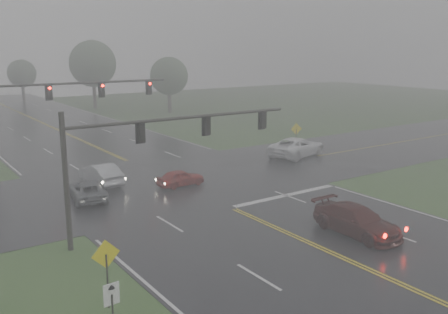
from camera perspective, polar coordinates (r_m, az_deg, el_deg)
ground at (r=21.74m, az=24.19°, el=-15.22°), size 180.00×180.00×0.00m
main_road at (r=35.38m, az=-4.48°, el=-3.46°), size 18.00×160.00×0.02m
cross_street at (r=37.06m, az=-6.03°, el=-2.75°), size 120.00×14.00×0.02m
stop_bar at (r=33.55m, az=7.09°, el=-4.42°), size 8.50×0.50×0.01m
sedan_maroon at (r=27.63m, az=14.84°, el=-8.52°), size 2.14×5.17×1.50m
sedan_red at (r=35.72m, az=-4.97°, el=-3.32°), size 3.49×1.49×1.17m
sedan_silver at (r=37.04m, az=-13.83°, el=-3.07°), size 1.79×4.68×1.52m
car_grey at (r=33.62m, az=-15.29°, el=-4.74°), size 2.73×4.63×1.21m
pickup_white at (r=45.65m, az=8.32°, el=0.09°), size 6.64×4.29×1.70m
signal_gantry_near at (r=26.00m, az=-8.96°, el=1.47°), size 13.42×0.30×6.79m
signal_gantry_far at (r=42.63m, az=-18.96°, el=6.07°), size 14.85×0.39×7.68m
sign_diamond_west at (r=19.50m, az=-13.30°, el=-11.64°), size 1.14×0.12×2.74m
sign_arrow_white at (r=16.82m, az=-12.66°, el=-16.20°), size 0.55×0.10×2.46m
sign_diamond_east at (r=47.40m, az=8.26°, el=2.82°), size 1.11×0.31×2.72m
tree_ne_a at (r=82.45m, az=-14.77°, el=10.27°), size 7.31×7.31×10.74m
tree_e_near at (r=75.15m, az=-6.30°, el=9.17°), size 5.63×5.63×8.27m
tree_n_far at (r=98.86m, az=-22.11°, el=8.82°), size 5.09×5.09×7.47m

